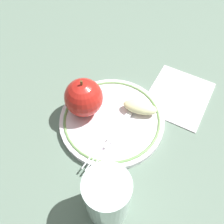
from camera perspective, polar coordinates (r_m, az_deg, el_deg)
ground_plane at (r=0.56m, az=-1.71°, el=-1.92°), size 2.00×2.00×0.00m
plate at (r=0.55m, az=0.00°, el=-1.66°), size 0.23×0.23×0.02m
apple_red_whole at (r=0.53m, az=-6.49°, el=3.31°), size 0.08×0.08×0.09m
apple_slice_front at (r=0.55m, az=6.40°, el=1.08°), size 0.08×0.04×0.02m
fork at (r=0.52m, az=0.09°, el=-5.69°), size 0.07×0.17×0.00m
drinking_glass at (r=0.43m, az=-1.06°, el=-18.77°), size 0.08×0.08×0.12m
napkin_folded at (r=0.62m, az=14.98°, el=3.64°), size 0.17×0.19×0.01m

